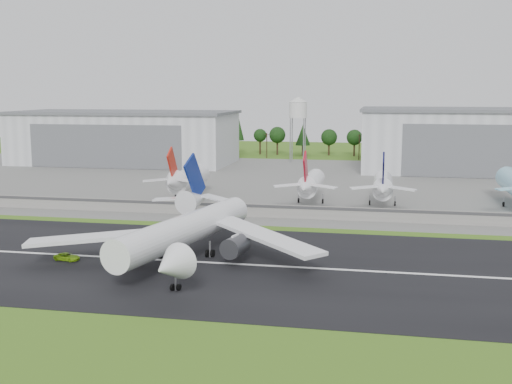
% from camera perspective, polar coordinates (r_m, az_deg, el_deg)
% --- Properties ---
extents(ground, '(600.00, 600.00, 0.00)m').
position_cam_1_polar(ground, '(113.07, -6.35, -7.57)').
color(ground, '#376016').
rests_on(ground, ground).
extents(runway, '(320.00, 60.00, 0.10)m').
position_cam_1_polar(runway, '(122.25, -4.93, -6.25)').
color(runway, black).
rests_on(runway, ground).
extents(runway_centerline, '(220.00, 1.00, 0.02)m').
position_cam_1_polar(runway_centerline, '(122.23, -4.93, -6.22)').
color(runway_centerline, white).
rests_on(runway_centerline, runway).
extents(apron, '(320.00, 150.00, 0.10)m').
position_cam_1_polar(apron, '(227.91, 2.79, 0.90)').
color(apron, slate).
rests_on(apron, ground).
extents(blast_fence, '(240.00, 0.61, 3.50)m').
position_cam_1_polar(blast_fence, '(164.44, -0.57, -1.62)').
color(blast_fence, gray).
rests_on(blast_fence, ground).
extents(hangar_west, '(97.00, 44.00, 23.20)m').
position_cam_1_polar(hangar_west, '(291.75, -11.62, 4.79)').
color(hangar_west, silver).
rests_on(hangar_west, ground).
extents(hangar_east, '(102.00, 47.00, 25.20)m').
position_cam_1_polar(hangar_east, '(272.02, 20.15, 4.35)').
color(hangar_east, silver).
rests_on(hangar_east, ground).
extents(water_tower, '(8.40, 8.40, 29.40)m').
position_cam_1_polar(water_tower, '(290.80, 3.76, 7.50)').
color(water_tower, '#99999E').
rests_on(water_tower, ground).
extents(utility_poles, '(230.00, 3.00, 12.00)m').
position_cam_1_polar(utility_poles, '(306.68, 5.01, 2.96)').
color(utility_poles, black).
rests_on(utility_poles, ground).
extents(treeline, '(320.00, 16.00, 22.00)m').
position_cam_1_polar(treeline, '(321.52, 5.31, 3.23)').
color(treeline, black).
rests_on(treeline, ground).
extents(main_airliner, '(55.94, 58.83, 18.17)m').
position_cam_1_polar(main_airliner, '(121.50, -6.34, -4.01)').
color(main_airliner, white).
rests_on(main_airliner, runway).
extents(ground_vehicle, '(5.32, 3.06, 1.40)m').
position_cam_1_polar(ground_vehicle, '(127.99, -16.44, -5.55)').
color(ground_vehicle, '#8FD218').
rests_on(ground_vehicle, runway).
extents(parked_jet_red_a, '(7.36, 31.29, 16.92)m').
position_cam_1_polar(parked_jet_red_a, '(190.39, -6.29, 1.18)').
color(parked_jet_red_a, white).
rests_on(parked_jet_red_a, ground).
extents(parked_jet_red_b, '(7.36, 31.29, 16.52)m').
position_cam_1_polar(parked_jet_red_b, '(182.71, 4.84, 0.76)').
color(parked_jet_red_b, white).
rests_on(parked_jet_red_b, ground).
extents(parked_jet_navy, '(7.36, 31.29, 16.56)m').
position_cam_1_polar(parked_jet_navy, '(181.60, 11.21, 0.58)').
color(parked_jet_navy, white).
rests_on(parked_jet_navy, ground).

